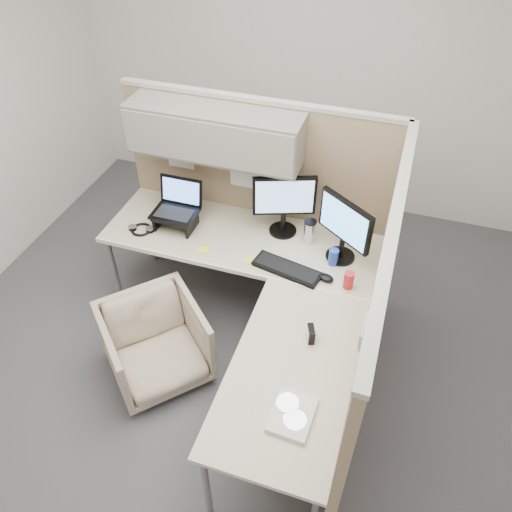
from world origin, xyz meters
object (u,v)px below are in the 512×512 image
(keyboard, at_px, (287,269))
(monitor_left, at_px, (284,201))
(desk, at_px, (254,287))
(office_chair, at_px, (155,341))

(keyboard, bearing_deg, monitor_left, 121.58)
(monitor_left, bearing_deg, desk, -113.40)
(office_chair, distance_m, monitor_left, 1.31)
(monitor_left, bearing_deg, keyboard, -90.12)
(keyboard, bearing_deg, office_chair, -132.67)
(desk, distance_m, keyboard, 0.26)
(office_chair, relative_size, keyboard, 1.40)
(desk, bearing_deg, monitor_left, 86.45)
(desk, relative_size, office_chair, 3.06)
(office_chair, bearing_deg, monitor_left, 9.86)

